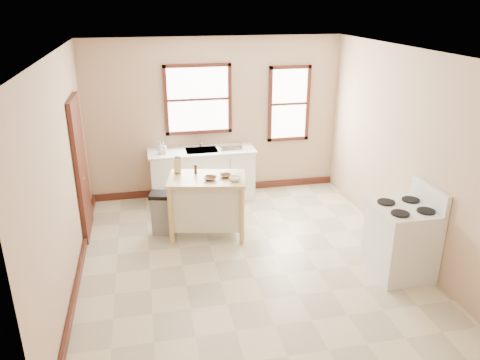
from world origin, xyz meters
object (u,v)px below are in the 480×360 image
object	(u,v)px
bowl_a	(210,178)
dish_rack	(230,146)
soap_bottle_b	(164,148)
trash_bin	(163,213)
bowl_b	(226,176)
gas_stove	(402,231)
pepper_grinder	(196,169)
soap_bottle_a	(160,148)
kitchen_island	(208,206)
bowl_c	(235,179)
knife_block	(177,166)

from	to	relation	value
bowl_a	dish_rack	bearing A→B (deg)	68.11
soap_bottle_b	trash_bin	xyz separation A→B (m)	(-0.12, -1.13, -0.68)
soap_bottle_b	bowl_a	bearing A→B (deg)	-55.04
bowl_b	gas_stove	bearing A→B (deg)	-37.34
soap_bottle_b	pepper_grinder	world-z (taller)	soap_bottle_b
pepper_grinder	trash_bin	bearing A→B (deg)	-178.52
soap_bottle_a	bowl_b	distance (m)	1.59
dish_rack	bowl_a	distance (m)	1.52
bowl_a	kitchen_island	bearing A→B (deg)	107.27
gas_stove	soap_bottle_b	bearing A→B (deg)	134.63
pepper_grinder	gas_stove	world-z (taller)	gas_stove
trash_bin	bowl_b	bearing A→B (deg)	1.07
bowl_a	bowl_c	xyz separation A→B (m)	(0.35, -0.11, 0.00)
bowl_c	dish_rack	bearing A→B (deg)	81.90
soap_bottle_a	bowl_a	xyz separation A→B (m)	(0.64, -1.38, -0.08)
dish_rack	gas_stove	size ratio (longest dim) A/B	0.32
bowl_a	bowl_b	world-z (taller)	bowl_a
pepper_grinder	gas_stove	bearing A→B (deg)	-36.03
knife_block	bowl_c	bearing A→B (deg)	-30.86
bowl_b	bowl_c	distance (m)	0.20
trash_bin	pepper_grinder	bearing A→B (deg)	15.52
soap_bottle_b	dish_rack	world-z (taller)	soap_bottle_b
pepper_grinder	trash_bin	size ratio (longest dim) A/B	0.23
soap_bottle_b	bowl_a	size ratio (longest dim) A/B	1.01
bowl_b	bowl_c	xyz separation A→B (m)	(0.11, -0.17, 0.01)
soap_bottle_a	bowl_c	bearing A→B (deg)	-66.58
bowl_b	bowl_c	size ratio (longest dim) A/B	1.01
dish_rack	bowl_c	bearing A→B (deg)	-88.37
soap_bottle_b	pepper_grinder	distance (m)	1.19
kitchen_island	pepper_grinder	bearing A→B (deg)	139.39
soap_bottle_b	trash_bin	distance (m)	1.32
soap_bottle_b	kitchen_island	distance (m)	1.51
bowl_c	bowl_b	bearing A→B (deg)	123.09
kitchen_island	bowl_c	world-z (taller)	bowl_c
kitchen_island	trash_bin	distance (m)	0.71
bowl_a	bowl_c	world-z (taller)	bowl_c
kitchen_island	bowl_a	bearing A→B (deg)	-61.13
soap_bottle_a	pepper_grinder	world-z (taller)	soap_bottle_a
bowl_a	trash_bin	xyz separation A→B (m)	(-0.71, 0.28, -0.62)
kitchen_island	gas_stove	size ratio (longest dim) A/B	0.94
bowl_a	trash_bin	bearing A→B (deg)	158.66
bowl_c	gas_stove	bearing A→B (deg)	-35.72
knife_block	bowl_a	xyz separation A→B (m)	(0.44, -0.40, -0.08)
bowl_b	trash_bin	xyz separation A→B (m)	(-0.95, 0.22, -0.62)
soap_bottle_a	pepper_grinder	xyz separation A→B (m)	(0.47, -1.09, -0.03)
kitchen_island	bowl_b	distance (m)	0.56
knife_block	pepper_grinder	xyz separation A→B (m)	(0.26, -0.11, -0.03)
kitchen_island	trash_bin	size ratio (longest dim) A/B	1.70
soap_bottle_b	pepper_grinder	size ratio (longest dim) A/B	1.28
soap_bottle_a	gas_stove	size ratio (longest dim) A/B	0.18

